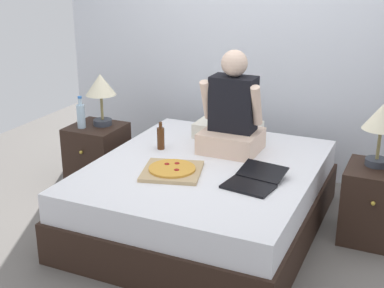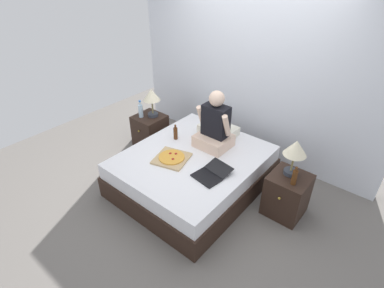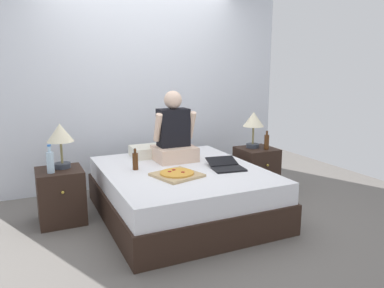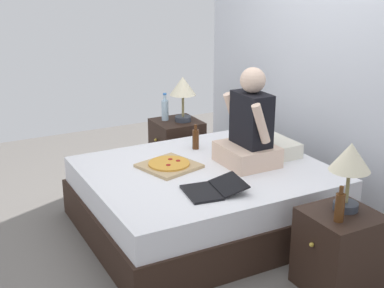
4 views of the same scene
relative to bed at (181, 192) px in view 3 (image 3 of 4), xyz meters
The scene contains 14 objects.
ground_plane 0.25m from the bed, ahead, with size 5.99×5.99×0.00m, color #66605B.
wall_back 1.64m from the bed, 90.00° to the left, with size 3.99×0.12×2.50m, color silver.
bed is the anchor object (origin of this frame).
nightstand_left 1.22m from the bed, 163.96° to the left, with size 0.44×0.47×0.54m.
lamp_on_left_nightstand 1.35m from the bed, 161.13° to the left, with size 0.26×0.26×0.45m.
water_bottle 1.34m from the bed, 168.84° to the left, with size 0.07×0.07×0.28m.
nightstand_right 1.22m from the bed, 16.04° to the left, with size 0.44×0.47×0.54m.
lamp_on_right_nightstand 1.36m from the bed, 18.72° to the left, with size 0.26×0.26×0.45m.
beer_bottle 1.32m from the bed, 10.81° to the left, with size 0.06×0.06×0.23m.
pillow 0.73m from the bed, 96.36° to the left, with size 0.52×0.34×0.12m, color silver.
person_seated 0.66m from the bed, 79.56° to the left, with size 0.47×0.40×0.78m.
laptop 0.54m from the bed, 24.35° to the right, with size 0.37×0.46×0.07m.
pizza_box 0.39m from the bed, 121.95° to the right, with size 0.49×0.49×0.05m.
beer_bottle_on_bed 0.59m from the bed, 160.46° to the left, with size 0.06×0.06×0.22m.
Camera 3 is at (-1.48, -3.45, 1.54)m, focal length 35.00 mm.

